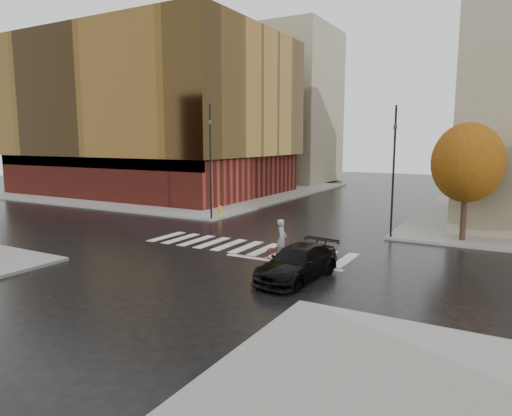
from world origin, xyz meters
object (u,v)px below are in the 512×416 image
at_px(traffic_light_nw, 210,153).
at_px(fire_hydrant, 220,210).
at_px(cyclist, 283,247).
at_px(sedan, 297,263).
at_px(traffic_light_ne, 394,163).

relative_size(traffic_light_nw, fire_hydrant, 10.46).
distance_m(cyclist, traffic_light_nw, 12.45).
xyz_separation_m(cyclist, fire_hydrant, (-9.41, 8.70, -0.11)).
distance_m(sedan, cyclist, 2.94).
height_order(sedan, traffic_light_ne, traffic_light_ne).
relative_size(cyclist, traffic_light_ne, 0.27).
bearing_deg(traffic_light_ne, fire_hydrant, 17.90).
xyz_separation_m(traffic_light_ne, fire_hydrant, (-12.80, 1.40, -3.86)).
bearing_deg(sedan, traffic_light_ne, 86.42).
bearing_deg(fire_hydrant, sedan, -44.56).
relative_size(sedan, cyclist, 2.37).
distance_m(cyclist, traffic_light_ne, 8.88).
distance_m(sedan, fire_hydrant, 15.73).
bearing_deg(cyclist, traffic_light_ne, -38.94).
bearing_deg(traffic_light_ne, cyclist, 89.25).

